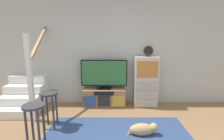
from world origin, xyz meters
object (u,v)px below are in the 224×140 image
object	(u,v)px
desk_clock	(148,51)
bar_stool_near	(34,116)
side_cabinet	(145,82)
bar_stool_far	(49,102)
media_console	(104,97)
television	(104,74)
dog	(143,129)

from	to	relation	value
desk_clock	bar_stool_near	distance (m)	2.79
side_cabinet	bar_stool_far	distance (m)	2.30
media_console	television	bearing A→B (deg)	90.00
television	bar_stool_far	size ratio (longest dim) A/B	1.63
media_console	television	size ratio (longest dim) A/B	0.92
side_cabinet	dog	distance (m)	1.47
dog	bar_stool_far	bearing A→B (deg)	170.97
television	bar_stool_near	size ratio (longest dim) A/B	1.66
television	side_cabinet	bearing A→B (deg)	-0.75
television	desk_clock	xyz separation A→B (m)	(1.07, -0.03, 0.56)
desk_clock	bar_stool_far	world-z (taller)	desk_clock
television	dog	distance (m)	1.72
media_console	bar_stool_far	distance (m)	1.48
media_console	bar_stool_near	world-z (taller)	bar_stool_near
television	side_cabinet	distance (m)	1.06
side_cabinet	desk_clock	world-z (taller)	desk_clock
side_cabinet	bar_stool_near	size ratio (longest dim) A/B	1.81
television	bar_stool_far	distance (m)	1.50
bar_stool_far	television	bearing A→B (deg)	47.61
bar_stool_near	dog	distance (m)	1.85
bar_stool_far	media_console	bearing A→B (deg)	46.97
bar_stool_far	dog	size ratio (longest dim) A/B	1.30
media_console	dog	bearing A→B (deg)	-60.39
desk_clock	bar_stool_far	xyz separation A→B (m)	(-2.06, -1.06, -0.87)
side_cabinet	dog	world-z (taller)	side_cabinet
bar_stool_far	dog	distance (m)	1.82
television	bar_stool_near	bearing A→B (deg)	-121.82
side_cabinet	television	bearing A→B (deg)	179.25
desk_clock	bar_stool_near	bearing A→B (deg)	-142.35
media_console	bar_stool_far	world-z (taller)	bar_stool_far
television	side_cabinet	size ratio (longest dim) A/B	0.92
media_console	desk_clock	distance (m)	1.59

